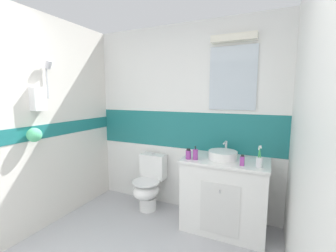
{
  "coord_description": "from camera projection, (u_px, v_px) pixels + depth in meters",
  "views": [
    {
      "loc": [
        1.08,
        -0.4,
        1.58
      ],
      "look_at": [
        -0.0,
        1.94,
        1.22
      ],
      "focal_mm": 23.75,
      "sensor_mm": 36.0,
      "label": 1
    }
  ],
  "objects": [
    {
      "name": "wall_back_tiled",
      "position": [
        184.0,
        118.0,
        3.05
      ],
      "size": [
        3.2,
        0.2,
        2.5
      ],
      "color": "white",
      "rests_on": "ground_plane"
    },
    {
      "name": "toothbrush_cup",
      "position": [
        259.0,
        161.0,
        2.25
      ],
      "size": [
        0.06,
        0.06,
        0.23
      ],
      "color": "white",
      "rests_on": "vanity_cabinet"
    },
    {
      "name": "lotion_bottle_short",
      "position": [
        188.0,
        154.0,
        2.55
      ],
      "size": [
        0.06,
        0.06,
        0.12
      ],
      "color": "#993F99",
      "rests_on": "vanity_cabinet"
    },
    {
      "name": "sink_basin",
      "position": [
        223.0,
        155.0,
        2.54
      ],
      "size": [
        0.32,
        0.37,
        0.18
      ],
      "color": "white",
      "rests_on": "vanity_cabinet"
    },
    {
      "name": "wall_right_plain",
      "position": [
        316.0,
        148.0,
        1.37
      ],
      "size": [
        0.1,
        3.48,
        2.5
      ],
      "primitive_type": "cube",
      "color": "white",
      "rests_on": "ground_plane"
    },
    {
      "name": "soap_dispenser",
      "position": [
        195.0,
        154.0,
        2.52
      ],
      "size": [
        0.06,
        0.06,
        0.16
      ],
      "color": "#993F99",
      "rests_on": "vanity_cabinet"
    },
    {
      "name": "wall_left_shower_alcove",
      "position": [
        31.0,
        124.0,
        2.49
      ],
      "size": [
        0.27,
        3.48,
        2.5
      ],
      "color": "silver",
      "rests_on": "ground_plane"
    },
    {
      "name": "toilet",
      "position": [
        149.0,
        184.0,
        3.08
      ],
      "size": [
        0.37,
        0.5,
        0.76
      ],
      "color": "white",
      "rests_on": "ground_plane"
    },
    {
      "name": "perfume_flask_small",
      "position": [
        242.0,
        160.0,
        2.3
      ],
      "size": [
        0.04,
        0.03,
        0.12
      ],
      "color": "#993F99",
      "rests_on": "vanity_cabinet"
    },
    {
      "name": "vanity_cabinet",
      "position": [
        224.0,
        194.0,
        2.61
      ],
      "size": [
        0.95,
        0.58,
        0.85
      ],
      "color": "white",
      "rests_on": "ground_plane"
    }
  ]
}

